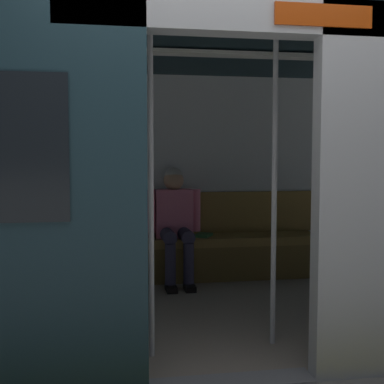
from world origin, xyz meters
name	(u,v)px	position (x,y,z in m)	size (l,w,h in m)	color
ground_plane	(232,382)	(0.00, 0.00, 0.00)	(60.00, 60.00, 0.00)	gray
train_car	(187,128)	(0.06, -1.27, 1.53)	(6.40, 2.89, 2.29)	silver
bench_seat	(177,248)	(0.00, -2.38, 0.35)	(3.07, 0.44, 0.45)	olive
person_seated	(175,217)	(0.03, -2.33, 0.67)	(0.55, 0.67, 1.18)	pink
handbag	(139,229)	(0.39, -2.44, 0.54)	(0.26, 0.15, 0.17)	maroon
book	(203,235)	(-0.28, -2.39, 0.47)	(0.15, 0.22, 0.03)	#33723F
grab_pole_door	(151,192)	(0.42, -0.44, 1.07)	(0.04, 0.04, 2.15)	silver
grab_pole_far	(274,190)	(-0.42, -0.53, 1.07)	(0.04, 0.04, 2.15)	silver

